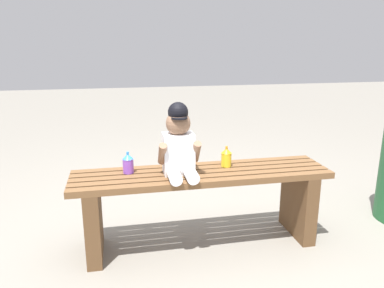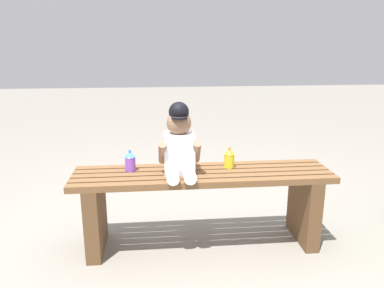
# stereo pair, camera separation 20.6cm
# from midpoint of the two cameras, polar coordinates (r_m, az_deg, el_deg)

# --- Properties ---
(ground_plane) EXTENTS (16.00, 16.00, 0.00)m
(ground_plane) POSITION_cam_midpoint_polar(r_m,az_deg,el_deg) (2.36, -1.18, -14.75)
(ground_plane) COLOR gray
(park_bench) EXTENTS (1.48, 0.34, 0.46)m
(park_bench) POSITION_cam_midpoint_polar(r_m,az_deg,el_deg) (2.23, -1.22, -8.01)
(park_bench) COLOR brown
(park_bench) RESTS_ON ground_plane
(child_figure) EXTENTS (0.23, 0.27, 0.40)m
(child_figure) POSITION_cam_midpoint_polar(r_m,az_deg,el_deg) (2.08, -4.81, -0.01)
(child_figure) COLOR white
(child_figure) RESTS_ON park_bench
(sippy_cup_left) EXTENTS (0.06, 0.06, 0.12)m
(sippy_cup_left) POSITION_cam_midpoint_polar(r_m,az_deg,el_deg) (2.18, -12.29, -2.86)
(sippy_cup_left) COLOR #8C4CCC
(sippy_cup_left) RESTS_ON park_bench
(sippy_cup_right) EXTENTS (0.06, 0.06, 0.12)m
(sippy_cup_right) POSITION_cam_midpoint_polar(r_m,az_deg,el_deg) (2.24, 2.59, -2.00)
(sippy_cup_right) COLOR yellow
(sippy_cup_right) RESTS_ON park_bench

